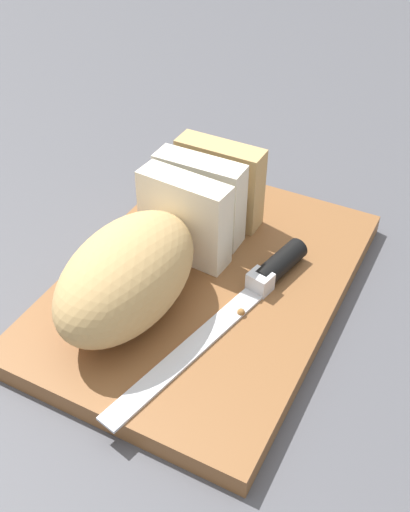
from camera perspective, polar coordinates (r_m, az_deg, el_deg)
name	(u,v)px	position (r m, az deg, el deg)	size (l,w,h in m)	color
ground_plane	(205,293)	(0.66, 0.00, -3.51)	(3.00, 3.00, 0.00)	#4C4C51
cutting_board	(205,286)	(0.65, 0.00, -2.79)	(0.38, 0.27, 0.02)	brown
bread_loaf	(155,247)	(0.61, -4.68, 0.84)	(0.29, 0.11, 0.10)	tan
bread_knife	(259,284)	(0.62, 5.03, -2.62)	(0.28, 0.07, 0.02)	silver
crumb_near_knife	(241,312)	(0.60, 3.38, -5.25)	(0.01, 0.01, 0.01)	#996633
crumb_near_loaf	(155,284)	(0.63, -4.67, -2.58)	(0.01, 0.01, 0.01)	#996633
crumb_stray_left	(190,238)	(0.69, -1.44, 1.68)	(0.00, 0.00, 0.00)	#996633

